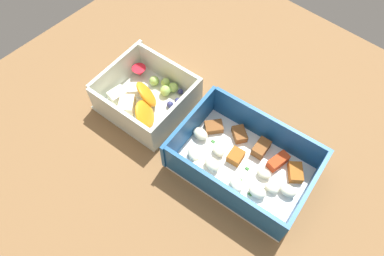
{
  "coord_description": "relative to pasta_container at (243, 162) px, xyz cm",
  "views": [
    {
      "loc": [
        18.25,
        -21.59,
        51.77
      ],
      "look_at": [
        -1.53,
        0.65,
        4.0
      ],
      "focal_mm": 32.72,
      "sensor_mm": 36.0,
      "label": 1
    }
  ],
  "objects": [
    {
      "name": "table_surface",
      "position": [
        -8.27,
        -1.33,
        -2.97
      ],
      "size": [
        80.0,
        80.0,
        2.0
      ],
      "primitive_type": "cube",
      "color": "brown",
      "rests_on": "ground"
    },
    {
      "name": "pasta_container",
      "position": [
        0.0,
        0.0,
        0.0
      ],
      "size": [
        21.69,
        15.85,
        6.34
      ],
      "rotation": [
        0.0,
        0.0,
        0.11
      ],
      "color": "white",
      "rests_on": "table_surface"
    },
    {
      "name": "fruit_bowl",
      "position": [
        -19.79,
        -1.3,
        0.16
      ],
      "size": [
        15.19,
        14.1,
        5.92
      ],
      "rotation": [
        0.0,
        0.0,
        0.08
      ],
      "color": "silver",
      "rests_on": "table_surface"
    }
  ]
}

